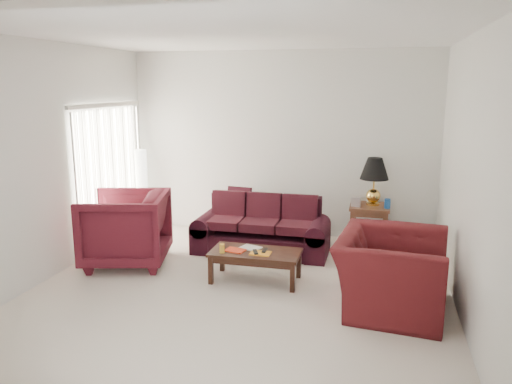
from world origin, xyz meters
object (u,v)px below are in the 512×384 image
floor_lamp (142,190)px  armchair_left (125,229)px  coffee_table (256,266)px  sofa (261,226)px  armchair_right (391,272)px  end_table (369,226)px

floor_lamp → armchair_left: (0.53, -1.57, -0.20)m
armchair_left → coffee_table: armchair_left is taller
sofa → armchair_left: armchair_left is taller
armchair_left → coffee_table: (1.90, -0.17, -0.31)m
floor_lamp → armchair_right: size_ratio=1.08×
end_table → armchair_left: (-3.25, -1.64, 0.19)m
sofa → end_table: sofa is taller
sofa → armchair_right: size_ratio=1.52×
armchair_right → end_table: bearing=13.8°
end_table → armchair_right: (0.29, -2.21, 0.10)m
armchair_left → armchair_right: armchair_left is taller
end_table → armchair_left: size_ratio=0.58×
end_table → floor_lamp: (-3.78, -0.06, 0.38)m
end_table → armchair_left: bearing=-153.3°
sofa → coffee_table: 1.15m
floor_lamp → coffee_table: bearing=-35.7°
floor_lamp → sofa: bearing=-15.7°
floor_lamp → coffee_table: (2.42, -1.74, -0.51)m
floor_lamp → coffee_table: size_ratio=1.25×
end_table → floor_lamp: bearing=-179.0°
armchair_right → coffee_table: (-1.65, 0.41, -0.23)m
floor_lamp → coffee_table: 3.03m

